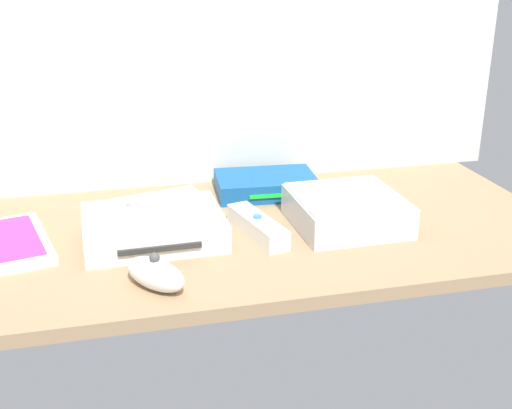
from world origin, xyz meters
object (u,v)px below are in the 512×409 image
at_px(remote_wand, 257,226).
at_px(remote_nunchuk, 156,274).
at_px(mini_computer, 347,210).
at_px(remote_classic_pad, 158,206).
at_px(network_router, 266,184).
at_px(game_console, 153,227).

height_order(remote_wand, remote_nunchuk, remote_nunchuk).
relative_size(mini_computer, remote_classic_pad, 1.08).
height_order(remote_wand, remote_classic_pad, remote_classic_pad).
distance_m(mini_computer, remote_classic_pad, 0.30).
distance_m(mini_computer, network_router, 0.20).
distance_m(network_router, remote_classic_pad, 0.27).
distance_m(game_console, mini_computer, 0.31).
height_order(network_router, remote_classic_pad, remote_classic_pad).
bearing_deg(network_router, game_console, -139.20).
bearing_deg(game_console, remote_classic_pad, 15.57).
bearing_deg(remote_classic_pad, mini_computer, -18.12).
bearing_deg(remote_wand, mini_computer, -11.61).
bearing_deg(network_router, remote_nunchuk, -121.86).
xyz_separation_m(mini_computer, remote_nunchuk, (-0.32, -0.14, -0.01)).
bearing_deg(game_console, remote_nunchuk, -95.64).
xyz_separation_m(mini_computer, network_router, (-0.09, 0.18, -0.01)).
bearing_deg(mini_computer, game_console, 177.22).
bearing_deg(remote_classic_pad, game_console, -177.81).
bearing_deg(game_console, remote_wand, -8.50).
distance_m(remote_wand, remote_classic_pad, 0.16).
relative_size(game_console, network_router, 1.13).
height_order(remote_nunchuk, remote_classic_pad, remote_classic_pad).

